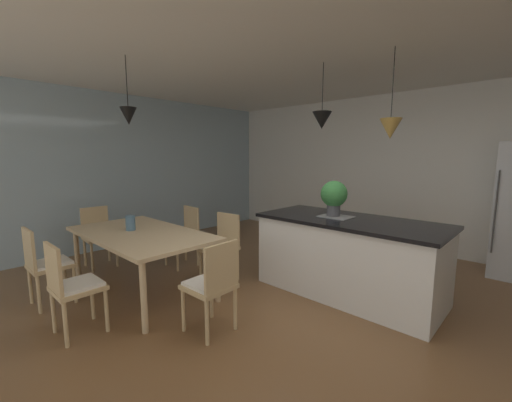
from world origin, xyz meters
TOP-DOWN VIEW (x-y plane):
  - ground_plane at (0.00, 0.00)m, footprint 10.00×8.40m
  - ceiling_slab at (0.00, 0.00)m, footprint 10.00×8.40m
  - wall_back_kitchen at (0.00, 3.26)m, footprint 10.00×0.12m
  - window_wall_left_glazing at (-4.06, 0.00)m, footprint 0.06×8.40m
  - dining_table at (-1.90, -0.80)m, footprint 1.91×1.03m
  - chair_far_left at (-2.33, 0.08)m, footprint 0.42×0.42m
  - chair_window_end at (-3.23, -0.80)m, footprint 0.42×0.42m
  - chair_near_left at (-2.33, -1.69)m, footprint 0.40×0.40m
  - chair_near_right at (-1.47, -1.69)m, footprint 0.40×0.40m
  - chair_far_right at (-1.48, 0.08)m, footprint 0.44×0.44m
  - chair_kitchen_end at (-0.58, -0.80)m, footprint 0.41×0.41m
  - kitchen_island at (-0.08, 0.83)m, footprint 2.09×0.95m
  - pendant_over_table at (-1.89, -0.88)m, footprint 0.18×0.18m
  - pendant_over_island_main at (-0.48, 0.83)m, footprint 0.23×0.23m
  - pendant_over_island_aux at (0.33, 0.83)m, footprint 0.22×0.22m
  - potted_plant_on_island at (-0.29, 0.83)m, footprint 0.31×0.31m
  - vase_on_dining_table at (-2.08, -0.84)m, footprint 0.11×0.11m

SIDE VIEW (x-z plane):
  - ground_plane at x=0.00m, z-range -0.04..0.00m
  - kitchen_island at x=-0.08m, z-range 0.01..0.92m
  - chair_far_left at x=-2.33m, z-range 0.04..0.91m
  - chair_window_end at x=-3.23m, z-range 0.04..0.91m
  - chair_near_left at x=-2.33m, z-range 0.04..0.91m
  - chair_near_right at x=-1.47m, z-range 0.04..0.91m
  - chair_far_right at x=-1.48m, z-range 0.04..0.91m
  - chair_kitchen_end at x=-0.58m, z-range 0.04..0.91m
  - dining_table at x=-1.90m, z-range 0.30..1.04m
  - vase_on_dining_table at x=-2.08m, z-range 0.73..0.91m
  - potted_plant_on_island at x=-0.29m, z-range 0.94..1.37m
  - wall_back_kitchen at x=0.00m, z-range 0.00..2.70m
  - window_wall_left_glazing at x=-4.06m, z-range 0.00..2.70m
  - pendant_over_island_aux at x=0.33m, z-range 1.45..2.35m
  - pendant_over_island_main at x=-0.48m, z-range 1.67..2.42m
  - pendant_over_table at x=-1.89m, z-range 1.69..2.43m
  - ceiling_slab at x=0.00m, z-range 2.70..2.82m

